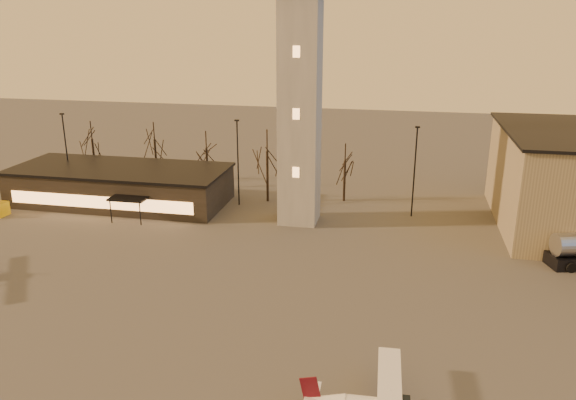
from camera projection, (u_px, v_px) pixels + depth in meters
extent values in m
plane|color=#43403E|center=(206.00, 390.00, 33.32)|extent=(220.00, 220.00, 0.00)
cube|color=gray|center=(300.00, 111.00, 57.54)|extent=(4.00, 4.00, 24.00)
cube|color=black|center=(121.00, 186.00, 66.76)|extent=(25.00, 10.00, 4.00)
cube|color=black|center=(119.00, 169.00, 66.10)|extent=(25.40, 10.40, 0.30)
cube|color=#FFA959|center=(100.00, 202.00, 62.21)|extent=(22.00, 0.08, 1.40)
cube|color=black|center=(128.00, 199.00, 60.22)|extent=(4.00, 2.00, 0.20)
cylinder|color=black|center=(67.00, 155.00, 69.25)|extent=(0.16, 0.16, 10.00)
cube|color=black|center=(62.00, 114.00, 67.69)|extent=(0.50, 0.25, 0.18)
cylinder|color=black|center=(238.00, 164.00, 64.98)|extent=(0.16, 0.16, 10.00)
cube|color=black|center=(237.00, 120.00, 63.42)|extent=(0.50, 0.25, 0.18)
cylinder|color=black|center=(414.00, 173.00, 61.10)|extent=(0.16, 0.16, 10.00)
cube|color=black|center=(418.00, 127.00, 59.54)|extent=(0.50, 0.25, 0.18)
cylinder|color=black|center=(94.00, 160.00, 75.50)|extent=(0.28, 0.28, 5.74)
cylinder|color=black|center=(207.00, 168.00, 72.47)|extent=(0.28, 0.28, 5.25)
cylinder|color=black|center=(267.00, 176.00, 66.86)|extent=(0.28, 0.28, 6.16)
cylinder|color=black|center=(344.00, 181.00, 67.15)|extent=(0.28, 0.28, 4.97)
cylinder|color=black|center=(156.00, 160.00, 75.83)|extent=(0.28, 0.28, 5.60)
cone|color=white|center=(326.00, 400.00, 30.56)|extent=(2.13, 1.04, 0.96)
cube|color=white|center=(390.00, 399.00, 29.85)|extent=(1.67, 9.65, 0.12)
cube|color=white|center=(312.00, 398.00, 30.66)|extent=(0.90, 2.91, 0.07)
cube|color=#540C16|center=(310.00, 388.00, 30.48)|extent=(1.21, 0.12, 1.48)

